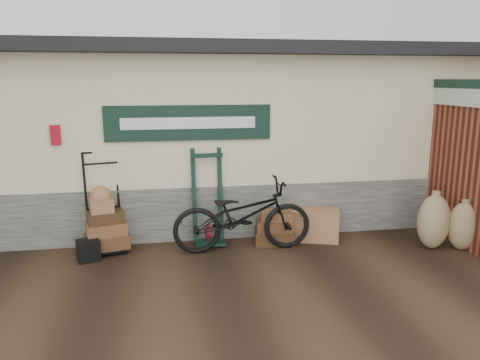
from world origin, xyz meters
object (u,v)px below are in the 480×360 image
green_barrow (208,197)px  black_trunk (88,250)px  porter_trolley (103,201)px  bicycle (242,212)px  wicker_hamper (314,224)px  suitcase_stack (275,227)px

green_barrow → black_trunk: green_barrow is taller
porter_trolley → bicycle: bearing=-25.5°
wicker_hamper → black_trunk: wicker_hamper is taller
green_barrow → black_trunk: bearing=-168.9°
black_trunk → bicycle: size_ratio=0.15×
porter_trolley → suitcase_stack: 2.74m
porter_trolley → black_trunk: (-0.20, -0.46, -0.62)m
porter_trolley → black_trunk: size_ratio=4.99×
suitcase_stack → porter_trolley: bearing=175.4°
suitcase_stack → green_barrow: bearing=168.1°
green_barrow → wicker_hamper: size_ratio=1.97×
green_barrow → bicycle: size_ratio=0.72×
wicker_hamper → bicycle: (-1.28, -0.33, 0.37)m
porter_trolley → suitcase_stack: porter_trolley is taller
black_trunk → bicycle: 2.36m
porter_trolley → bicycle: porter_trolley is taller
porter_trolley → green_barrow: size_ratio=1.01×
suitcase_stack → bicycle: (-0.57, -0.22, 0.35)m
porter_trolley → suitcase_stack: bearing=-18.4°
suitcase_stack → wicker_hamper: (0.71, 0.11, -0.02)m
porter_trolley → green_barrow: 1.62m
black_trunk → green_barrow: bearing=14.3°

